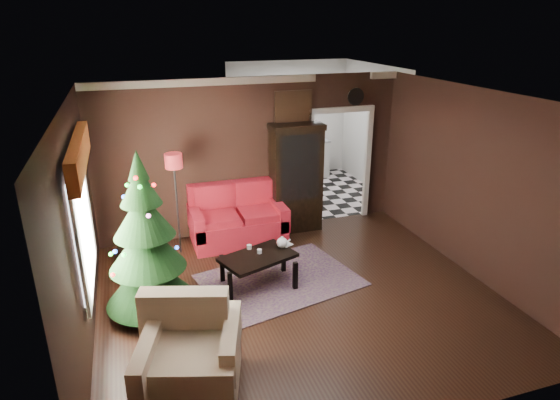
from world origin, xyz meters
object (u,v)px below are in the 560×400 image
object	(u,v)px
coffee_table	(258,270)
kitchen_table	(301,183)
floor_lamp	(177,206)
wall_clock	(355,97)
christmas_tree	(146,241)
teapot	(282,242)
curio_cabinet	(296,180)
loveseat	(238,215)
armchair	(191,353)

from	to	relation	value
coffee_table	kitchen_table	bearing A→B (deg)	59.72
floor_lamp	wall_clock	world-z (taller)	wall_clock
floor_lamp	christmas_tree	size ratio (longest dim) A/B	0.79
coffee_table	wall_clock	bearing A→B (deg)	38.90
teapot	wall_clock	xyz separation A→B (m)	(2.00, 1.81, 1.81)
curio_cabinet	kitchen_table	bearing A→B (deg)	65.56
loveseat	armchair	size ratio (longest dim) A/B	1.63
kitchen_table	armchair	bearing A→B (deg)	-121.62
coffee_table	curio_cabinet	bearing A→B (deg)	55.47
curio_cabinet	christmas_tree	xyz separation A→B (m)	(-2.76, -2.00, 0.10)
curio_cabinet	floor_lamp	bearing A→B (deg)	-171.38
curio_cabinet	armchair	world-z (taller)	curio_cabinet
floor_lamp	wall_clock	distance (m)	3.75
wall_clock	kitchen_table	world-z (taller)	wall_clock
curio_cabinet	coffee_table	world-z (taller)	curio_cabinet
armchair	kitchen_table	world-z (taller)	armchair
armchair	teapot	bearing A→B (deg)	67.36
loveseat	teapot	distance (m)	1.46
curio_cabinet	teapot	size ratio (longest dim) A/B	10.33
curio_cabinet	christmas_tree	world-z (taller)	christmas_tree
curio_cabinet	coffee_table	xyz separation A→B (m)	(-1.22, -1.77, -0.70)
teapot	kitchen_table	world-z (taller)	kitchen_table
loveseat	coffee_table	world-z (taller)	loveseat
teapot	wall_clock	size ratio (longest dim) A/B	0.57
teapot	armchair	bearing A→B (deg)	-129.82
loveseat	curio_cabinet	distance (m)	1.25
christmas_tree	armchair	world-z (taller)	christmas_tree
christmas_tree	kitchen_table	world-z (taller)	christmas_tree
coffee_table	floor_lamp	bearing A→B (deg)	123.67
loveseat	armchair	bearing A→B (deg)	-111.04
loveseat	christmas_tree	xyz separation A→B (m)	(-1.61, -1.78, 0.55)
loveseat	christmas_tree	distance (m)	2.46
floor_lamp	loveseat	bearing A→B (deg)	6.13
loveseat	kitchen_table	world-z (taller)	loveseat
armchair	wall_clock	xyz separation A→B (m)	(3.66, 3.79, 1.92)
curio_cabinet	wall_clock	world-z (taller)	wall_clock
curio_cabinet	armchair	xyz separation A→B (m)	(-2.46, -3.61, -0.49)
christmas_tree	coffee_table	bearing A→B (deg)	8.41
loveseat	wall_clock	bearing A→B (deg)	9.66
loveseat	floor_lamp	world-z (taller)	floor_lamp
armchair	wall_clock	size ratio (longest dim) A/B	3.25
christmas_tree	armchair	bearing A→B (deg)	-79.43
coffee_table	wall_clock	distance (m)	3.77
curio_cabinet	floor_lamp	world-z (taller)	curio_cabinet
coffee_table	teapot	size ratio (longest dim) A/B	5.71
loveseat	teapot	xyz separation A→B (m)	(0.35, -1.41, 0.07)
armchair	coffee_table	world-z (taller)	armchair
loveseat	curio_cabinet	bearing A→B (deg)	10.83
teapot	kitchen_table	size ratio (longest dim) A/B	0.25
armchair	wall_clock	bearing A→B (deg)	63.25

